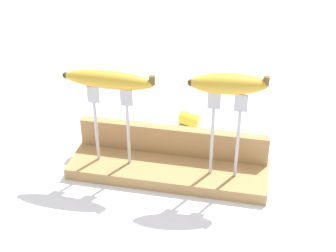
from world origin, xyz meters
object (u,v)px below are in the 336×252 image
object	(u,v)px
fork_stand_left	(111,119)
banana_chunk_near	(191,120)
fork_stand_right	(226,128)
banana_raised_right	(229,84)
banana_raised_left	(109,80)
fork_fallen_near	(4,252)

from	to	relation	value
fork_stand_left	banana_chunk_near	size ratio (longest dim) A/B	2.74
fork_stand_right	banana_raised_right	xyz separation A→B (m)	(-0.00, -0.00, 0.10)
fork_stand_left	banana_raised_left	bearing A→B (deg)	178.88
fork_stand_right	banana_chunk_near	world-z (taller)	fork_stand_right
banana_raised_left	banana_raised_right	bearing A→B (deg)	-0.00
banana_raised_left	banana_chunk_near	bearing A→B (deg)	59.11
fork_fallen_near	banana_chunk_near	world-z (taller)	banana_chunk_near
fork_stand_left	banana_raised_left	xyz separation A→B (m)	(-0.00, 0.00, 0.09)
banana_raised_left	banana_chunk_near	xyz separation A→B (m)	(0.14, 0.23, -0.21)
fork_stand_right	banana_raised_right	distance (m)	0.10
banana_raised_left	banana_chunk_near	world-z (taller)	banana_raised_left
fork_stand_left	fork_stand_right	xyz separation A→B (m)	(0.24, 0.00, 0.01)
fork_fallen_near	banana_raised_left	bearing A→B (deg)	66.95
fork_stand_right	fork_fallen_near	bearing A→B (deg)	-141.84
banana_raised_left	fork_fallen_near	bearing A→B (deg)	-113.05
fork_stand_left	fork_stand_right	size ratio (longest dim) A/B	0.93
fork_stand_right	banana_raised_left	xyz separation A→B (m)	(-0.24, 0.00, 0.08)
fork_stand_left	banana_raised_right	bearing A→B (deg)	-0.00
banana_raised_left	banana_raised_right	distance (m)	0.24
fork_stand_left	banana_chunk_near	bearing A→B (deg)	59.13
fork_stand_right	fork_stand_left	bearing A→B (deg)	180.00
banana_raised_left	fork_fallen_near	distance (m)	0.38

